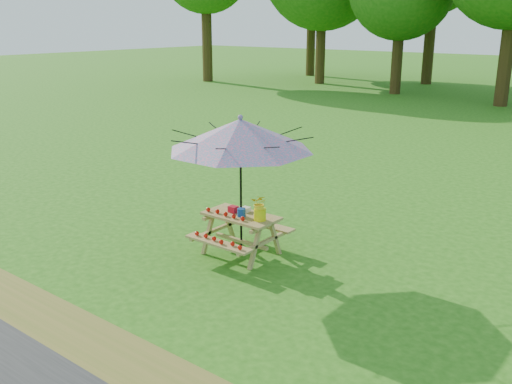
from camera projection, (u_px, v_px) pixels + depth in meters
The scene contains 5 objects.
picnic_table at pixel (241, 235), 9.09m from camera, with size 1.20×1.32×0.67m.
patio_umbrella at pixel (240, 135), 8.62m from camera, with size 2.96×2.96×2.26m.
produce_bins at pixel (240, 211), 9.02m from camera, with size 0.37×0.36×0.13m.
tomatoes_row at pixel (226, 214), 8.93m from camera, with size 0.77×0.13×0.07m, color red, non-canonical shape.
flower_bucket at pixel (260, 207), 8.68m from camera, with size 0.31×0.29×0.41m.
Camera 1 is at (0.63, -6.04, 3.61)m, focal length 40.00 mm.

